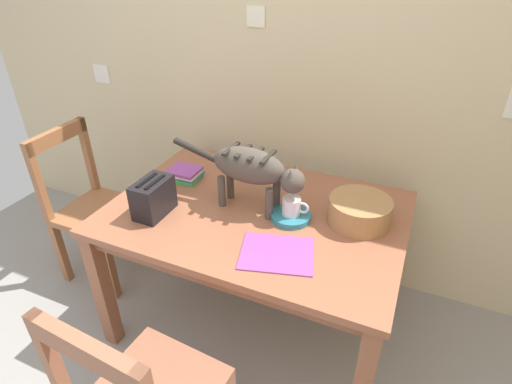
# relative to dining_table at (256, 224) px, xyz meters

# --- Properties ---
(wall_rear) EXTENTS (4.37, 0.11, 2.50)m
(wall_rear) POSITION_rel_dining_table_xyz_m (-0.11, 0.65, 0.60)
(wall_rear) COLOR beige
(wall_rear) RESTS_ON ground_plane
(dining_table) EXTENTS (1.38, 0.97, 0.74)m
(dining_table) POSITION_rel_dining_table_xyz_m (0.00, 0.00, 0.00)
(dining_table) COLOR #9D5C40
(dining_table) RESTS_ON ground_plane
(cat) EXTENTS (0.67, 0.17, 0.31)m
(cat) POSITION_rel_dining_table_xyz_m (-0.02, 0.01, 0.30)
(cat) COLOR #4E453C
(cat) RESTS_ON dining_table
(saucer_bowl) EXTENTS (0.19, 0.19, 0.03)m
(saucer_bowl) POSITION_rel_dining_table_xyz_m (0.17, -0.00, 0.10)
(saucer_bowl) COLOR teal
(saucer_bowl) RESTS_ON dining_table
(coffee_mug) EXTENTS (0.13, 0.08, 0.08)m
(coffee_mug) POSITION_rel_dining_table_xyz_m (0.18, -0.00, 0.15)
(coffee_mug) COLOR white
(coffee_mug) RESTS_ON saucer_bowl
(magazine) EXTENTS (0.35, 0.31, 0.01)m
(magazine) POSITION_rel_dining_table_xyz_m (0.21, -0.26, 0.09)
(magazine) COLOR #9B489E
(magazine) RESTS_ON dining_table
(book_stack) EXTENTS (0.17, 0.16, 0.06)m
(book_stack) POSITION_rel_dining_table_xyz_m (-0.47, 0.12, 0.11)
(book_stack) COLOR #47A651
(book_stack) RESTS_ON dining_table
(wicker_basket) EXTENTS (0.28, 0.28, 0.12)m
(wicker_basket) POSITION_rel_dining_table_xyz_m (0.46, 0.10, 0.14)
(wicker_basket) COLOR #A87949
(wicker_basket) RESTS_ON dining_table
(toaster) EXTENTS (0.12, 0.20, 0.18)m
(toaster) POSITION_rel_dining_table_xyz_m (-0.42, -0.21, 0.17)
(toaster) COLOR black
(toaster) RESTS_ON dining_table
(wooden_chair_far) EXTENTS (0.42, 0.42, 0.94)m
(wooden_chair_far) POSITION_rel_dining_table_xyz_m (-1.07, 0.00, -0.19)
(wooden_chair_far) COLOR #9E633E
(wooden_chair_far) RESTS_ON ground_plane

